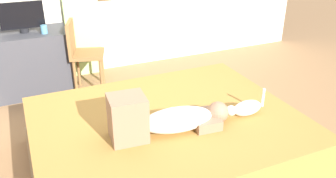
% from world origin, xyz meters
% --- Properties ---
extents(ground_plane, '(16.00, 16.00, 0.00)m').
position_xyz_m(ground_plane, '(0.00, 0.00, 0.00)').
color(ground_plane, olive).
extents(bed, '(2.18, 1.75, 0.46)m').
position_xyz_m(bed, '(-0.00, -0.07, 0.23)').
color(bed, '#997A56').
rests_on(bed, ground).
extents(person_lying, '(0.94, 0.33, 0.34)m').
position_xyz_m(person_lying, '(-0.10, -0.26, 0.57)').
color(person_lying, silver).
rests_on(person_lying, bed).
extents(cat, '(0.36, 0.11, 0.21)m').
position_xyz_m(cat, '(0.60, -0.30, 0.52)').
color(cat, silver).
rests_on(cat, bed).
extents(desk, '(0.90, 0.56, 0.74)m').
position_xyz_m(desk, '(-0.89, 1.90, 0.37)').
color(desk, '#38383D').
rests_on(desk, ground).
extents(tv_monitor, '(0.48, 0.10, 0.35)m').
position_xyz_m(tv_monitor, '(-0.91, 1.90, 0.92)').
color(tv_monitor, black).
rests_on(tv_monitor, desk).
extents(cup, '(0.07, 0.07, 0.10)m').
position_xyz_m(cup, '(-0.71, 1.77, 0.79)').
color(cup, teal).
rests_on(cup, desk).
extents(chair_by_desk, '(0.47, 0.47, 0.86)m').
position_xyz_m(chair_by_desk, '(-0.34, 1.69, 0.51)').
color(chair_by_desk, brown).
rests_on(chair_by_desk, ground).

